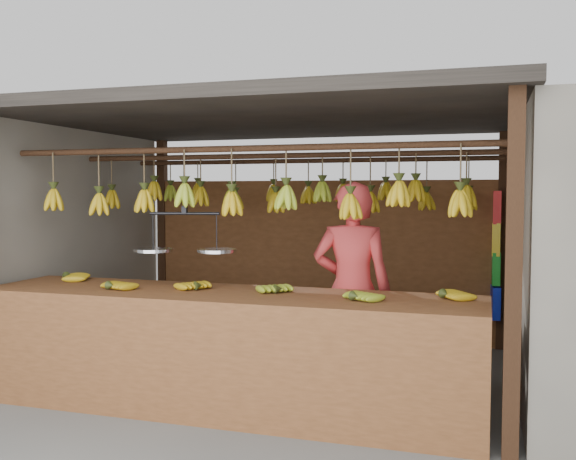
% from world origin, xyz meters
% --- Properties ---
extents(ground, '(80.00, 80.00, 0.00)m').
position_xyz_m(ground, '(0.00, 0.00, 0.00)').
color(ground, '#5B5B57').
extents(stall, '(4.30, 3.30, 2.40)m').
position_xyz_m(stall, '(0.00, 0.33, 1.97)').
color(stall, black).
rests_on(stall, ground).
extents(counter, '(3.89, 0.88, 0.96)m').
position_xyz_m(counter, '(-0.06, -1.24, 0.72)').
color(counter, brown).
rests_on(counter, ground).
extents(hanging_bananas, '(3.58, 2.26, 0.40)m').
position_xyz_m(hanging_bananas, '(-0.00, -0.00, 1.62)').
color(hanging_bananas, '#B38E13').
rests_on(hanging_bananas, ground).
extents(balance_scale, '(0.81, 0.41, 0.81)m').
position_xyz_m(balance_scale, '(-0.46, -1.00, 1.24)').
color(balance_scale, black).
rests_on(balance_scale, ground).
extents(vendor, '(0.68, 0.48, 1.75)m').
position_xyz_m(vendor, '(0.81, -0.56, 0.87)').
color(vendor, '#BF3333').
rests_on(vendor, ground).
extents(bag_bundles, '(0.08, 0.26, 1.33)m').
position_xyz_m(bag_bundles, '(1.94, 1.35, 1.02)').
color(bag_bundles, red).
rests_on(bag_bundles, ground).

